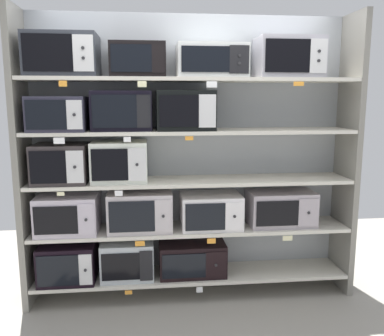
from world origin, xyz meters
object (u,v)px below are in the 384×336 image
(microwave_1, at_px, (128,258))
(microwave_9, at_px, (59,114))
(microwave_14, at_px, (211,61))
(microwave_15, at_px, (289,58))
(microwave_4, at_px, (140,210))
(microwave_10, at_px, (122,111))
(microwave_2, at_px, (192,258))
(microwave_12, at_px, (63,56))
(microwave_5, at_px, (211,211))
(microwave_13, at_px, (138,61))
(microwave_8, at_px, (120,161))
(microwave_6, at_px, (281,208))
(microwave_11, at_px, (185,110))
(microwave_0, at_px, (69,261))
(microwave_7, at_px, (61,163))
(microwave_3, at_px, (68,213))

(microwave_1, height_order, microwave_9, microwave_9)
(microwave_9, relative_size, microwave_14, 0.78)
(microwave_1, distance_m, microwave_15, 2.20)
(microwave_4, bearing_deg, microwave_14, 0.01)
(microwave_14, bearing_deg, microwave_15, -0.01)
(microwave_4, bearing_deg, microwave_10, -179.93)
(microwave_2, height_order, microwave_12, microwave_12)
(microwave_5, bearing_deg, microwave_1, 179.98)
(microwave_13, height_order, microwave_14, microwave_14)
(microwave_8, height_order, microwave_15, microwave_15)
(microwave_6, height_order, microwave_13, microwave_13)
(microwave_4, distance_m, microwave_13, 1.25)
(microwave_4, height_order, microwave_15, microwave_15)
(microwave_15, bearing_deg, microwave_11, 179.99)
(microwave_2, relative_size, microwave_13, 1.34)
(microwave_10, xyz_separation_m, microwave_15, (1.39, 0.00, 0.43))
(microwave_6, bearing_deg, microwave_15, -0.82)
(microwave_0, height_order, microwave_1, same)
(microwave_10, bearing_deg, microwave_4, 0.07)
(microwave_13, distance_m, microwave_15, 1.25)
(microwave_11, xyz_separation_m, microwave_15, (0.87, -0.00, 0.43))
(microwave_2, height_order, microwave_6, microwave_6)
(microwave_0, bearing_deg, microwave_1, 0.04)
(microwave_6, bearing_deg, microwave_12, -179.99)
(microwave_6, bearing_deg, microwave_1, 180.00)
(microwave_13, bearing_deg, microwave_1, 179.89)
(microwave_7, height_order, microwave_8, microwave_8)
(microwave_0, xyz_separation_m, microwave_2, (1.06, 0.00, -0.02))
(microwave_0, height_order, microwave_8, microwave_8)
(microwave_1, bearing_deg, microwave_10, -177.91)
(microwave_10, relative_size, microwave_13, 1.11)
(microwave_5, bearing_deg, microwave_11, 179.97)
(microwave_12, bearing_deg, microwave_8, 0.03)
(microwave_1, relative_size, microwave_14, 0.79)
(microwave_14, bearing_deg, microwave_8, -180.00)
(microwave_11, bearing_deg, microwave_9, -179.99)
(microwave_12, xyz_separation_m, microwave_14, (1.19, 0.00, -0.03))
(microwave_7, relative_size, microwave_11, 0.91)
(microwave_4, relative_size, microwave_7, 1.25)
(microwave_5, bearing_deg, microwave_13, 180.00)
(microwave_3, height_order, microwave_4, microwave_4)
(microwave_0, xyz_separation_m, microwave_12, (0.04, -0.00, 1.71))
(microwave_2, height_order, microwave_15, microwave_15)
(microwave_12, bearing_deg, microwave_1, 0.05)
(microwave_9, bearing_deg, microwave_12, -0.05)
(microwave_5, xyz_separation_m, microwave_13, (-0.60, 0.00, 1.27))
(microwave_9, bearing_deg, microwave_5, 0.00)
(microwave_1, bearing_deg, microwave_3, -180.00)
(microwave_8, distance_m, microwave_14, 1.13)
(microwave_13, bearing_deg, microwave_2, 0.02)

